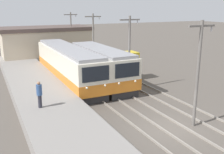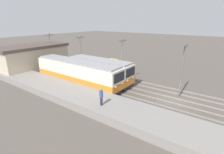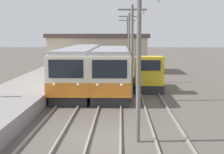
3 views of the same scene
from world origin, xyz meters
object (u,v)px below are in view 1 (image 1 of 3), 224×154
at_px(catenary_mast_distant, 71,34).
at_px(commuter_train_center, 101,67).
at_px(catenary_mast_near, 198,71).
at_px(catenary_mast_mid, 129,51).
at_px(shunting_locomotive, 120,66).
at_px(commuter_train_left, 68,66).
at_px(catenary_mast_far, 93,40).
at_px(person_on_platform, 39,93).

bearing_deg(catenary_mast_distant, commuter_train_center, -96.11).
xyz_separation_m(catenary_mast_near, catenary_mast_mid, (0.00, 8.58, 0.00)).
bearing_deg(commuter_train_center, catenary_mast_near, -82.63).
relative_size(commuter_train_center, shunting_locomotive, 2.10).
distance_m(commuter_train_left, commuter_train_center, 3.46).
height_order(commuter_train_left, catenary_mast_mid, catenary_mast_mid).
bearing_deg(shunting_locomotive, catenary_mast_mid, -107.69).
bearing_deg(shunting_locomotive, catenary_mast_near, -96.42).
relative_size(catenary_mast_mid, catenary_mast_far, 1.00).
xyz_separation_m(catenary_mast_far, person_on_platform, (-8.79, -11.75, -1.82)).
relative_size(catenary_mast_near, catenary_mast_mid, 1.00).
height_order(commuter_train_center, catenary_mast_distant, catenary_mast_distant).
xyz_separation_m(catenary_mast_near, catenary_mast_far, (0.00, 17.16, 0.00)).
xyz_separation_m(commuter_train_center, catenary_mast_mid, (1.51, -3.08, 2.03)).
bearing_deg(catenary_mast_near, commuter_train_left, 107.48).
distance_m(commuter_train_center, catenary_mast_near, 11.93).
relative_size(shunting_locomotive, catenary_mast_distant, 0.76).
xyz_separation_m(shunting_locomotive, catenary_mast_distant, (-1.49, 12.48, 2.53)).
xyz_separation_m(catenary_mast_far, catenary_mast_distant, (0.00, 8.58, 0.00)).
bearing_deg(commuter_train_left, person_on_platform, -118.47).
relative_size(commuter_train_left, person_on_platform, 8.18).
distance_m(catenary_mast_mid, catenary_mast_far, 8.58).
relative_size(commuter_train_center, catenary_mast_far, 1.61).
distance_m(shunting_locomotive, catenary_mast_far, 4.88).
relative_size(commuter_train_left, catenary_mast_mid, 2.20).
distance_m(shunting_locomotive, person_on_platform, 12.96).
distance_m(shunting_locomotive, catenary_mast_distant, 12.82).
height_order(commuter_train_left, shunting_locomotive, commuter_train_left).
distance_m(catenary_mast_far, person_on_platform, 14.79).
bearing_deg(catenary_mast_near, catenary_mast_distant, 90.00).
distance_m(commuter_train_left, catenary_mast_near, 14.49).
xyz_separation_m(shunting_locomotive, catenary_mast_near, (-1.49, -13.26, 2.53)).
distance_m(catenary_mast_near, catenary_mast_distant, 25.74).
bearing_deg(catenary_mast_mid, commuter_train_left, 130.18).
xyz_separation_m(catenary_mast_near, person_on_platform, (-8.79, 5.41, -1.82)).
bearing_deg(commuter_train_center, person_on_platform, -139.40).
bearing_deg(catenary_mast_mid, shunting_locomotive, 72.31).
bearing_deg(shunting_locomotive, catenary_mast_distant, 96.82).
relative_size(catenary_mast_far, person_on_platform, 3.71).
bearing_deg(commuter_train_left, catenary_mast_distant, 70.34).
bearing_deg(catenary_mast_distant, shunting_locomotive, -83.18).
height_order(shunting_locomotive, catenary_mast_far, catenary_mast_far).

